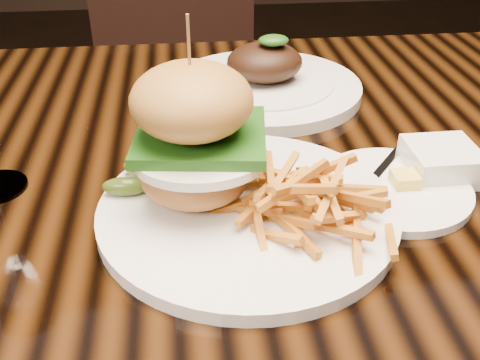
{
  "coord_description": "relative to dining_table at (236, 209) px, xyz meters",
  "views": [
    {
      "loc": [
        -0.06,
        -0.6,
        1.1
      ],
      "look_at": [
        -0.01,
        -0.14,
        0.81
      ],
      "focal_mm": 42.0,
      "sensor_mm": 36.0,
      "label": 1
    }
  ],
  "objects": [
    {
      "name": "dining_table",
      "position": [
        0.0,
        0.0,
        0.0
      ],
      "size": [
        1.6,
        0.9,
        0.75
      ],
      "color": "black",
      "rests_on": "ground"
    },
    {
      "name": "burger_plate",
      "position": [
        -0.01,
        -0.12,
        0.13
      ],
      "size": [
        0.31,
        0.31,
        0.21
      ],
      "rotation": [
        0.0,
        0.0,
        -0.33
      ],
      "color": "white",
      "rests_on": "dining_table"
    },
    {
      "name": "side_saucer",
      "position": [
        0.17,
        -0.09,
        0.08
      ],
      "size": [
        0.17,
        0.17,
        0.02
      ],
      "rotation": [
        0.0,
        0.0,
        0.36
      ],
      "color": "white",
      "rests_on": "dining_table"
    },
    {
      "name": "ramekin",
      "position": [
        0.24,
        -0.06,
        0.09
      ],
      "size": [
        0.08,
        0.08,
        0.04
      ],
      "primitive_type": "cube",
      "rotation": [
        0.0,
        0.0,
        0.01
      ],
      "color": "white",
      "rests_on": "dining_table"
    },
    {
      "name": "far_dish",
      "position": [
        0.06,
        0.19,
        0.09
      ],
      "size": [
        0.3,
        0.3,
        0.1
      ],
      "rotation": [
        0.0,
        0.0,
        0.4
      ],
      "color": "white",
      "rests_on": "dining_table"
    },
    {
      "name": "chair_far",
      "position": [
        -0.06,
        0.89,
        -0.13
      ],
      "size": [
        0.5,
        0.5,
        0.95
      ],
      "rotation": [
        0.0,
        0.0,
        0.09
      ],
      "color": "black",
      "rests_on": "ground"
    }
  ]
}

